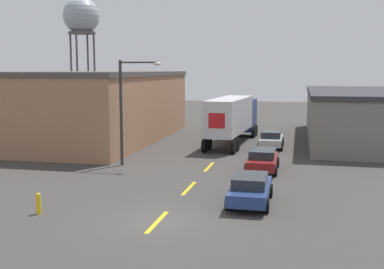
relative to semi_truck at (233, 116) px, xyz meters
The scene contains 11 objects.
ground_plane 22.68m from the semi_truck, 90.36° to the right, with size 160.00×160.00×0.00m, color #3D3A38.
road_centerline 16.94m from the semi_truck, 90.48° to the right, with size 0.20×15.08×0.01m.
warehouse_left 12.93m from the semi_truck, behind, with size 12.36×22.08×6.28m.
warehouse_right 11.68m from the semi_truck, 21.73° to the left, with size 8.83×22.20×4.60m.
semi_truck is the anchor object (origin of this frame).
parked_car_right_far 4.23m from the semi_truck, 27.54° to the right, with size 2.00×4.55×1.42m.
parked_car_right_near 19.44m from the semi_truck, 79.76° to the right, with size 2.00×4.55×1.42m.
parked_car_right_mid 11.90m from the semi_truck, 73.01° to the right, with size 2.00×4.55×1.42m.
water_tower 36.12m from the semi_truck, 137.21° to the left, with size 5.19×5.19×16.71m.
street_lamp 12.89m from the semi_truck, 116.23° to the right, with size 2.93×0.32×7.08m.
fire_hydrant 23.62m from the semi_truck, 103.97° to the right, with size 0.22×0.22×0.97m.
Camera 1 is at (5.79, -19.27, 6.44)m, focal length 45.00 mm.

